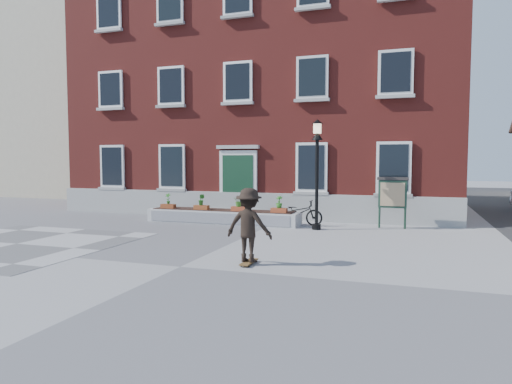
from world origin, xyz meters
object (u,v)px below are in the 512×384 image
at_px(notice_board, 393,194).
at_px(skateboarder, 249,225).
at_px(lamp_post, 317,159).
at_px(bicycle, 298,213).

distance_m(notice_board, skateboarder, 7.71).
distance_m(lamp_post, skateboarder, 6.17).
bearing_deg(lamp_post, notice_board, 24.41).
bearing_deg(notice_board, bicycle, -173.47).
height_order(bicycle, skateboarder, skateboarder).
relative_size(lamp_post, skateboarder, 2.15).
xyz_separation_m(lamp_post, skateboarder, (-0.43, -5.94, -1.59)).
height_order(notice_board, skateboarder, notice_board).
height_order(lamp_post, notice_board, lamp_post).
relative_size(bicycle, notice_board, 0.99).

